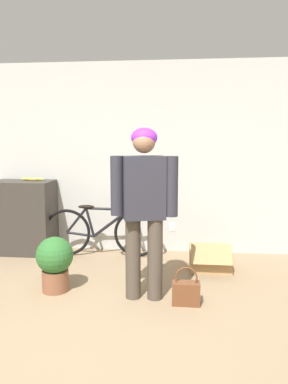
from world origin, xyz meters
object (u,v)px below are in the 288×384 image
cardboard_box (210,258)px  bicycle (102,231)px  potted_plant (55,261)px  handbag (186,292)px  banana (33,179)px  person (144,200)px

cardboard_box → bicycle: bearing=166.0°
potted_plant → handbag: bearing=-7.7°
cardboard_box → potted_plant: potted_plant is taller
potted_plant → banana: bearing=119.7°
banana → handbag: 2.74m
cardboard_box → banana: bearing=168.7°
person → cardboard_box: bearing=38.6°
potted_plant → cardboard_box: bearing=27.6°
bicycle → banana: 1.20m
bicycle → person: bearing=-64.3°
person → handbag: bearing=-28.6°
handbag → potted_plant: potted_plant is taller
handbag → cardboard_box: size_ratio=0.68×
banana → potted_plant: banana is taller
handbag → potted_plant: 1.37m
bicycle → cardboard_box: 1.47m
bicycle → potted_plant: bicycle is taller
person → potted_plant: bearing=161.0°
person → potted_plant: (-0.93, 0.08, -0.66)m
bicycle → banana: bearing=169.7°
cardboard_box → potted_plant: bearing=-152.4°
person → handbag: person is taller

